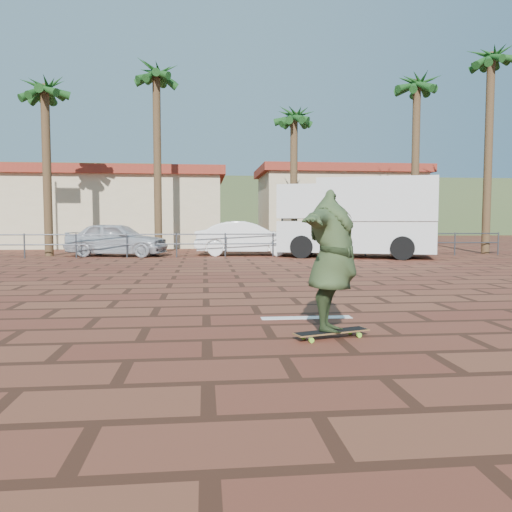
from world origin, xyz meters
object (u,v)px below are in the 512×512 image
(skateboarder, at_px, (332,261))
(car_white, at_px, (247,238))
(longboard, at_px, (332,332))
(car_silver, at_px, (117,239))
(campervan, at_px, (357,216))

(skateboarder, distance_m, car_white, 15.57)
(longboard, height_order, car_white, car_white)
(longboard, relative_size, car_silver, 0.24)
(car_white, bearing_deg, campervan, -104.07)
(longboard, relative_size, campervan, 0.15)
(campervan, bearing_deg, car_silver, -168.44)
(skateboarder, distance_m, campervan, 14.83)
(car_white, bearing_deg, car_silver, 94.83)
(car_white, bearing_deg, skateboarder, -176.16)
(longboard, distance_m, campervan, 14.91)
(campervan, bearing_deg, skateboarder, -88.30)
(car_silver, xyz_separation_m, car_white, (5.57, 0.00, 0.02))
(campervan, bearing_deg, longboard, -88.30)
(longboard, height_order, skateboarder, skateboarder)
(campervan, distance_m, car_silver, 10.16)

